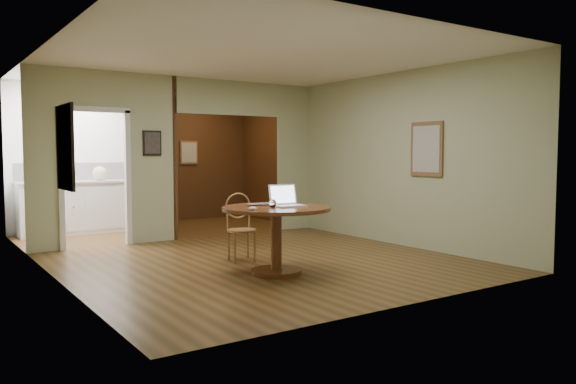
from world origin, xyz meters
TOP-DOWN VIEW (x-y plane):
  - floor at (0.00, 0.00)m, footprint 5.00×5.00m
  - room_shell at (-0.47, 3.10)m, footprint 5.20×7.50m
  - dining_table at (-0.25, -0.65)m, footprint 1.29×1.29m
  - chair at (-0.19, 0.35)m, footprint 0.45×0.45m
  - open_laptop at (-0.11, -0.66)m, footprint 0.38×0.34m
  - closed_laptop at (-0.32, -0.42)m, footprint 0.33×0.22m
  - mouse at (-0.70, -0.85)m, footprint 0.11×0.08m
  - wine_glass at (-0.36, -0.73)m, footprint 0.09×0.09m
  - pen at (-0.27, -0.78)m, footprint 0.12×0.04m
  - kitchen_cabinet at (-1.35, 4.20)m, footprint 2.06×0.60m
  - grocery_bag at (-0.96, 4.20)m, footprint 0.28×0.24m

SIDE VIEW (x-z plane):
  - floor at x=0.00m, z-range 0.00..0.00m
  - kitchen_cabinet at x=-1.35m, z-range 0.00..0.94m
  - chair at x=-0.19m, z-range 0.05..0.96m
  - dining_table at x=-0.25m, z-range 0.19..1.00m
  - pen at x=-0.27m, z-range 0.81..0.81m
  - closed_laptop at x=-0.32m, z-range 0.81..0.83m
  - mouse at x=-0.70m, z-range 0.81..0.85m
  - wine_glass at x=-0.36m, z-range 0.81..0.91m
  - open_laptop at x=-0.11m, z-range 0.74..1.00m
  - grocery_bag at x=-0.96m, z-range 0.94..1.20m
  - room_shell at x=-0.47m, z-range -1.21..3.79m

